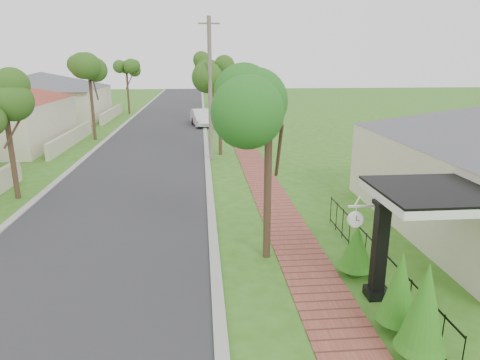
{
  "coord_description": "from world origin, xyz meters",
  "views": [
    {
      "loc": [
        0.35,
        -10.09,
        5.67
      ],
      "look_at": [
        1.69,
        4.7,
        1.5
      ],
      "focal_mm": 32.0,
      "sensor_mm": 36.0,
      "label": 1
    }
  ],
  "objects_px": {
    "porch_post": "(379,256)",
    "parked_car_red": "(202,116)",
    "near_tree": "(269,118)",
    "station_clock": "(356,218)",
    "parked_car_white": "(202,118)",
    "utility_pole": "(210,90)"
  },
  "relations": [
    {
      "from": "parked_car_red",
      "to": "utility_pole",
      "type": "bearing_deg",
      "value": -81.26
    },
    {
      "from": "near_tree",
      "to": "porch_post",
      "type": "bearing_deg",
      "value": -46.77
    },
    {
      "from": "porch_post",
      "to": "parked_car_red",
      "type": "xyz_separation_m",
      "value": [
        -4.15,
        31.23,
        -0.45
      ]
    },
    {
      "from": "utility_pole",
      "to": "near_tree",
      "type": "bearing_deg",
      "value": -84.39
    },
    {
      "from": "parked_car_white",
      "to": "near_tree",
      "type": "distance_m",
      "value": 27.03
    },
    {
      "from": "utility_pole",
      "to": "porch_post",
      "type": "bearing_deg",
      "value": -76.93
    },
    {
      "from": "near_tree",
      "to": "parked_car_red",
      "type": "bearing_deg",
      "value": 93.58
    },
    {
      "from": "parked_car_red",
      "to": "parked_car_white",
      "type": "height_order",
      "value": "parked_car_white"
    },
    {
      "from": "parked_car_white",
      "to": "porch_post",
      "type": "bearing_deg",
      "value": -90.8
    },
    {
      "from": "porch_post",
      "to": "parked_car_red",
      "type": "height_order",
      "value": "porch_post"
    },
    {
      "from": "porch_post",
      "to": "parked_car_white",
      "type": "relative_size",
      "value": 0.57
    },
    {
      "from": "porch_post",
      "to": "parked_car_white",
      "type": "height_order",
      "value": "porch_post"
    },
    {
      "from": "porch_post",
      "to": "station_clock",
      "type": "xyz_separation_m",
      "value": [
        -0.49,
        0.4,
        0.83
      ]
    },
    {
      "from": "near_tree",
      "to": "station_clock",
      "type": "height_order",
      "value": "near_tree"
    },
    {
      "from": "utility_pole",
      "to": "station_clock",
      "type": "distance_m",
      "value": 15.79
    },
    {
      "from": "parked_car_red",
      "to": "utility_pole",
      "type": "distance_m",
      "value": 15.88
    },
    {
      "from": "porch_post",
      "to": "utility_pole",
      "type": "bearing_deg",
      "value": 103.07
    },
    {
      "from": "parked_car_red",
      "to": "parked_car_white",
      "type": "bearing_deg",
      "value": -83.11
    },
    {
      "from": "parked_car_red",
      "to": "porch_post",
      "type": "bearing_deg",
      "value": -75.54
    },
    {
      "from": "porch_post",
      "to": "near_tree",
      "type": "distance_m",
      "value": 4.57
    },
    {
      "from": "porch_post",
      "to": "near_tree",
      "type": "xyz_separation_m",
      "value": [
        -2.35,
        2.5,
        3.02
      ]
    },
    {
      "from": "porch_post",
      "to": "station_clock",
      "type": "distance_m",
      "value": 1.04
    }
  ]
}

